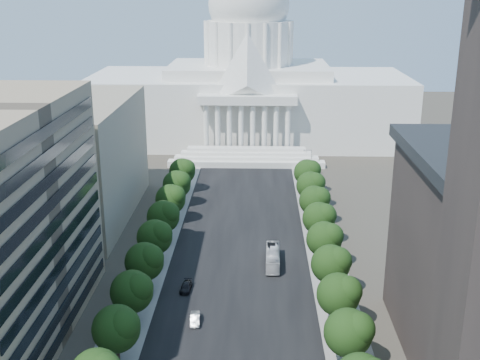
# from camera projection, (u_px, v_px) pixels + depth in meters

# --- Properties ---
(road_asphalt) EXTENTS (30.00, 260.00, 0.01)m
(road_asphalt) POSITION_uv_depth(u_px,v_px,m) (241.00, 232.00, 146.34)
(road_asphalt) COLOR black
(road_asphalt) RESTS_ON ground
(sidewalk_left) EXTENTS (8.00, 260.00, 0.02)m
(sidewalk_left) POSITION_uv_depth(u_px,v_px,m) (164.00, 231.00, 146.89)
(sidewalk_left) COLOR gray
(sidewalk_left) RESTS_ON ground
(sidewalk_right) EXTENTS (8.00, 260.00, 0.02)m
(sidewalk_right) POSITION_uv_depth(u_px,v_px,m) (320.00, 233.00, 145.79)
(sidewalk_right) COLOR gray
(sidewalk_right) RESTS_ON ground
(capitol) EXTENTS (120.00, 56.00, 73.00)m
(capitol) POSITION_uv_depth(u_px,v_px,m) (248.00, 88.00, 230.51)
(capitol) COLOR white
(capitol) RESTS_ON ground
(office_block_left_far) EXTENTS (38.00, 52.00, 30.00)m
(office_block_left_far) POSITION_uv_depth(u_px,v_px,m) (54.00, 160.00, 152.66)
(office_block_left_far) COLOR gray
(office_block_left_far) RESTS_ON ground
(tree_l_c) EXTENTS (7.79, 7.60, 9.97)m
(tree_l_c) POSITION_uv_depth(u_px,v_px,m) (118.00, 328.00, 93.31)
(tree_l_c) COLOR #33261C
(tree_l_c) RESTS_ON ground
(tree_l_d) EXTENTS (7.79, 7.60, 9.97)m
(tree_l_d) POSITION_uv_depth(u_px,v_px,m) (133.00, 291.00, 104.73)
(tree_l_d) COLOR #33261C
(tree_l_d) RESTS_ON ground
(tree_l_e) EXTENTS (7.79, 7.60, 9.97)m
(tree_l_e) POSITION_uv_depth(u_px,v_px,m) (146.00, 261.00, 116.15)
(tree_l_e) COLOR #33261C
(tree_l_e) RESTS_ON ground
(tree_l_f) EXTENTS (7.79, 7.60, 9.97)m
(tree_l_f) POSITION_uv_depth(u_px,v_px,m) (156.00, 236.00, 127.57)
(tree_l_f) COLOR #33261C
(tree_l_f) RESTS_ON ground
(tree_l_g) EXTENTS (7.79, 7.60, 9.97)m
(tree_l_g) POSITION_uv_depth(u_px,v_px,m) (164.00, 216.00, 138.99)
(tree_l_g) COLOR #33261C
(tree_l_g) RESTS_ON ground
(tree_l_h) EXTENTS (7.79, 7.60, 9.97)m
(tree_l_h) POSITION_uv_depth(u_px,v_px,m) (172.00, 198.00, 150.41)
(tree_l_h) COLOR #33261C
(tree_l_h) RESTS_ON ground
(tree_l_i) EXTENTS (7.79, 7.60, 9.97)m
(tree_l_i) POSITION_uv_depth(u_px,v_px,m) (178.00, 184.00, 161.82)
(tree_l_i) COLOR #33261C
(tree_l_i) RESTS_ON ground
(tree_l_j) EXTENTS (7.79, 7.60, 9.97)m
(tree_l_j) POSITION_uv_depth(u_px,v_px,m) (183.00, 171.00, 173.24)
(tree_l_j) COLOR #33261C
(tree_l_j) RESTS_ON ground
(tree_r_c) EXTENTS (7.79, 7.60, 9.97)m
(tree_r_c) POSITION_uv_depth(u_px,v_px,m) (351.00, 332.00, 92.26)
(tree_r_c) COLOR #33261C
(tree_r_c) RESTS_ON ground
(tree_r_d) EXTENTS (7.79, 7.60, 9.97)m
(tree_r_d) POSITION_uv_depth(u_px,v_px,m) (341.00, 294.00, 103.68)
(tree_r_d) COLOR #33261C
(tree_r_d) RESTS_ON ground
(tree_r_e) EXTENTS (7.79, 7.60, 9.97)m
(tree_r_e) POSITION_uv_depth(u_px,v_px,m) (332.00, 263.00, 115.10)
(tree_r_e) COLOR #33261C
(tree_r_e) RESTS_ON ground
(tree_r_f) EXTENTS (7.79, 7.60, 9.97)m
(tree_r_f) POSITION_uv_depth(u_px,v_px,m) (326.00, 238.00, 126.52)
(tree_r_f) COLOR #33261C
(tree_r_f) RESTS_ON ground
(tree_r_g) EXTENTS (7.79, 7.60, 9.97)m
(tree_r_g) POSITION_uv_depth(u_px,v_px,m) (320.00, 218.00, 137.94)
(tree_r_g) COLOR #33261C
(tree_r_g) RESTS_ON ground
(tree_r_h) EXTENTS (7.79, 7.60, 9.97)m
(tree_r_h) POSITION_uv_depth(u_px,v_px,m) (316.00, 200.00, 149.36)
(tree_r_h) COLOR #33261C
(tree_r_h) RESTS_ON ground
(tree_r_i) EXTENTS (7.79, 7.60, 9.97)m
(tree_r_i) POSITION_uv_depth(u_px,v_px,m) (312.00, 185.00, 160.78)
(tree_r_i) COLOR #33261C
(tree_r_i) RESTS_ON ground
(tree_r_j) EXTENTS (7.79, 7.60, 9.97)m
(tree_r_j) POSITION_uv_depth(u_px,v_px,m) (308.00, 172.00, 172.19)
(tree_r_j) COLOR #33261C
(tree_r_j) RESTS_ON ground
(streetlight_b) EXTENTS (2.61, 0.44, 9.00)m
(streetlight_b) POSITION_uv_depth(u_px,v_px,m) (361.00, 338.00, 91.64)
(streetlight_b) COLOR gray
(streetlight_b) RESTS_ON ground
(streetlight_c) EXTENTS (2.61, 0.44, 9.00)m
(streetlight_c) POSITION_uv_depth(u_px,v_px,m) (340.00, 266.00, 115.43)
(streetlight_c) COLOR gray
(streetlight_c) RESTS_ON ground
(streetlight_d) EXTENTS (2.61, 0.44, 9.00)m
(streetlight_d) POSITION_uv_depth(u_px,v_px,m) (327.00, 218.00, 139.22)
(streetlight_d) COLOR gray
(streetlight_d) RESTS_ON ground
(streetlight_e) EXTENTS (2.61, 0.44, 9.00)m
(streetlight_e) POSITION_uv_depth(u_px,v_px,m) (317.00, 185.00, 163.01)
(streetlight_e) COLOR gray
(streetlight_e) RESTS_ON ground
(streetlight_f) EXTENTS (2.61, 0.44, 9.00)m
(streetlight_f) POSITION_uv_depth(u_px,v_px,m) (309.00, 159.00, 186.80)
(streetlight_f) COLOR gray
(streetlight_f) RESTS_ON ground
(car_silver) EXTENTS (1.95, 4.71, 1.51)m
(car_silver) POSITION_uv_depth(u_px,v_px,m) (195.00, 319.00, 106.61)
(car_silver) COLOR #AEB2B6
(car_silver) RESTS_ON ground
(car_dark_b) EXTENTS (2.31, 5.00, 1.42)m
(car_dark_b) POSITION_uv_depth(u_px,v_px,m) (186.00, 287.00, 118.03)
(car_dark_b) COLOR black
(car_dark_b) RESTS_ON ground
(city_bus) EXTENTS (3.08, 12.14, 3.37)m
(city_bus) POSITION_uv_depth(u_px,v_px,m) (273.00, 257.00, 128.73)
(city_bus) COLOR silver
(city_bus) RESTS_ON ground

